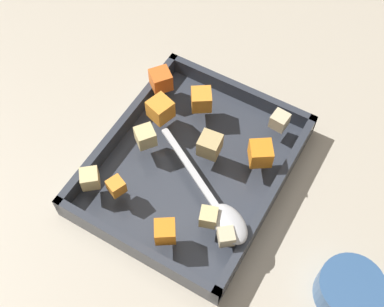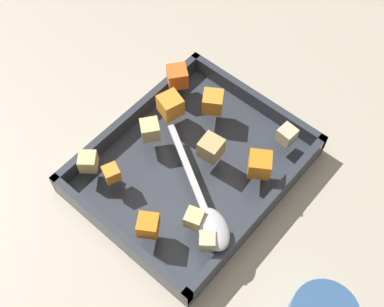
{
  "view_description": "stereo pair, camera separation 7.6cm",
  "coord_description": "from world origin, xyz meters",
  "views": [
    {
      "loc": [
        -0.34,
        -0.19,
        0.7
      ],
      "look_at": [
        0.01,
        0.02,
        0.06
      ],
      "focal_mm": 47.16,
      "sensor_mm": 36.0,
      "label": 1
    },
    {
      "loc": [
        -0.29,
        -0.25,
        0.7
      ],
      "look_at": [
        0.01,
        0.02,
        0.06
      ],
      "focal_mm": 47.16,
      "sensor_mm": 36.0,
      "label": 2
    }
  ],
  "objects": [
    {
      "name": "carrot_chunk_corner_sw",
      "position": [
        -0.12,
        -0.02,
        0.06
      ],
      "size": [
        0.04,
        0.04,
        0.03
      ],
      "primitive_type": "cube",
      "rotation": [
        0.0,
        0.0,
        0.58
      ],
      "color": "orange",
      "rests_on": "baking_dish"
    },
    {
      "name": "carrot_chunk_heap_top",
      "position": [
        0.1,
        0.05,
        0.06
      ],
      "size": [
        0.04,
        0.04,
        0.03
      ],
      "primitive_type": "cube",
      "rotation": [
        0.0,
        0.0,
        0.58
      ],
      "color": "orange",
      "rests_on": "baking_dish"
    },
    {
      "name": "carrot_chunk_front_center",
      "position": [
        0.06,
        -0.07,
        0.06
      ],
      "size": [
        0.05,
        0.05,
        0.03
      ],
      "primitive_type": "cube",
      "rotation": [
        0.0,
        0.0,
        5.3
      ],
      "color": "orange",
      "rests_on": "baking_dish"
    },
    {
      "name": "carrot_chunk_center",
      "position": [
        0.05,
        0.1,
        0.06
      ],
      "size": [
        0.04,
        0.04,
        0.03
      ],
      "primitive_type": "cube",
      "rotation": [
        0.0,
        0.0,
        1.27
      ],
      "color": "orange",
      "rests_on": "baking_dish"
    },
    {
      "name": "carrot_chunk_corner_ne",
      "position": [
        -0.09,
        0.08,
        0.06
      ],
      "size": [
        0.03,
        0.03,
        0.02
      ],
      "primitive_type": "cube",
      "rotation": [
        0.0,
        0.0,
        4.32
      ],
      "color": "orange",
      "rests_on": "baking_dish"
    },
    {
      "name": "potato_chunk_far_left",
      "position": [
        0.13,
        -0.07,
        0.06
      ],
      "size": [
        0.03,
        0.03,
        0.03
      ],
      "primitive_type": "cube",
      "rotation": [
        0.0,
        0.0,
        3.06
      ],
      "color": "beige",
      "rests_on": "baking_dish"
    },
    {
      "name": "serving_spoon",
      "position": [
        -0.06,
        -0.07,
        0.05
      ],
      "size": [
        0.13,
        0.21,
        0.02
      ],
      "rotation": [
        0.0,
        0.0,
        1.05
      ],
      "color": "silver",
      "rests_on": "baking_dish"
    },
    {
      "name": "carrot_chunk_mid_left",
      "position": [
        0.11,
        0.13,
        0.06
      ],
      "size": [
        0.05,
        0.05,
        0.03
      ],
      "primitive_type": "cube",
      "rotation": [
        0.0,
        0.0,
        5.62
      ],
      "color": "orange",
      "rests_on": "baking_dish"
    },
    {
      "name": "baking_dish",
      "position": [
        0.01,
        0.02,
        0.01
      ],
      "size": [
        0.34,
        0.28,
        0.05
      ],
      "color": "#333842",
      "rests_on": "ground_plane"
    },
    {
      "name": "potato_chunk_mid_right",
      "position": [
        -0.07,
        -0.06,
        0.06
      ],
      "size": [
        0.03,
        0.03,
        0.02
      ],
      "primitive_type": "cube",
      "rotation": [
        0.0,
        0.0,
        3.48
      ],
      "color": "#E0CC89",
      "rests_on": "baking_dish"
    },
    {
      "name": "potato_chunk_rim_edge",
      "position": [
        -0.08,
        -0.09,
        0.06
      ],
      "size": [
        0.03,
        0.03,
        0.02
      ],
      "primitive_type": "cube",
      "rotation": [
        0.0,
        0.0,
        5.39
      ],
      "color": "beige",
      "rests_on": "baking_dish"
    },
    {
      "name": "potato_chunk_under_handle",
      "position": [
        -0.0,
        0.09,
        0.06
      ],
      "size": [
        0.04,
        0.04,
        0.03
      ],
      "primitive_type": "cube",
      "rotation": [
        0.0,
        0.0,
        4.06
      ],
      "color": "#E0CC89",
      "rests_on": "baking_dish"
    },
    {
      "name": "potato_chunk_near_left",
      "position": [
        0.04,
        -0.0,
        0.06
      ],
      "size": [
        0.04,
        0.04,
        0.03
      ],
      "primitive_type": "cube",
      "rotation": [
        0.0,
        0.0,
        4.83
      ],
      "color": "tan",
      "rests_on": "baking_dish"
    },
    {
      "name": "potato_chunk_corner_se",
      "position": [
        -0.1,
        0.12,
        0.06
      ],
      "size": [
        0.04,
        0.04,
        0.03
      ],
      "primitive_type": "cube",
      "rotation": [
        0.0,
        0.0,
        5.41
      ],
      "color": "#E0CC89",
      "rests_on": "baking_dish"
    },
    {
      "name": "ground_plane",
      "position": [
        0.0,
        0.0,
        0.0
      ],
      "size": [
        4.0,
        4.0,
        0.0
      ],
      "primitive_type": "plane",
      "color": "#BCB29E"
    }
  ]
}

